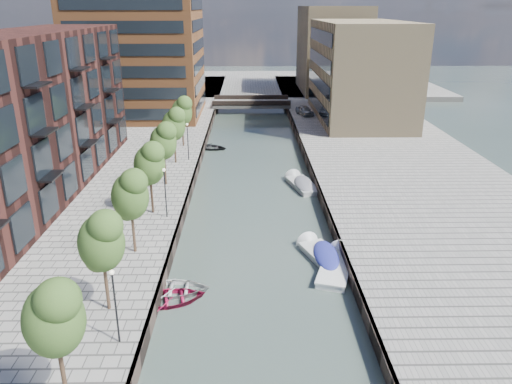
{
  "coord_description": "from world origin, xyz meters",
  "views": [
    {
      "loc": [
        -0.59,
        -13.23,
        17.04
      ],
      "look_at": [
        0.0,
        22.94,
        3.5
      ],
      "focal_mm": 35.0,
      "sensor_mm": 36.0,
      "label": 1
    }
  ],
  "objects_px": {
    "tree_4": "(163,140)",
    "motorboat_3": "(322,255)",
    "tree_0": "(53,315)",
    "motorboat_4": "(301,184)",
    "sloop_2": "(171,302)",
    "sloop_4": "(210,149)",
    "tree_1": "(101,239)",
    "tree_3": "(149,162)",
    "tree_2": "(130,193)",
    "sloop_3": "(175,292)",
    "tree_6": "(182,111)",
    "tree_5": "(174,124)",
    "car": "(305,110)",
    "bridge": "(251,103)",
    "motorboat_2": "(337,266)"
  },
  "relations": [
    {
      "from": "tree_4",
      "to": "motorboat_3",
      "type": "xyz_separation_m",
      "value": [
        13.21,
        -13.34,
        -5.08
      ]
    },
    {
      "from": "tree_0",
      "to": "motorboat_4",
      "type": "height_order",
      "value": "tree_0"
    },
    {
      "from": "sloop_2",
      "to": "sloop_4",
      "type": "relative_size",
      "value": 1.01
    },
    {
      "from": "tree_1",
      "to": "tree_3",
      "type": "height_order",
      "value": "same"
    },
    {
      "from": "tree_2",
      "to": "sloop_3",
      "type": "xyz_separation_m",
      "value": [
        3.22,
        -3.79,
        -5.31
      ]
    },
    {
      "from": "tree_3",
      "to": "tree_6",
      "type": "distance_m",
      "value": 21.0
    },
    {
      "from": "tree_3",
      "to": "tree_6",
      "type": "xyz_separation_m",
      "value": [
        0.0,
        21.0,
        0.0
      ]
    },
    {
      "from": "sloop_4",
      "to": "motorboat_4",
      "type": "xyz_separation_m",
      "value": [
        10.13,
        -14.06,
        0.23
      ]
    },
    {
      "from": "motorboat_3",
      "to": "tree_5",
      "type": "bearing_deg",
      "value": 123.0
    },
    {
      "from": "tree_0",
      "to": "sloop_3",
      "type": "height_order",
      "value": "tree_0"
    },
    {
      "from": "car",
      "to": "bridge",
      "type": "bearing_deg",
      "value": 118.17
    },
    {
      "from": "tree_2",
      "to": "motorboat_3",
      "type": "height_order",
      "value": "tree_2"
    },
    {
      "from": "sloop_2",
      "to": "sloop_4",
      "type": "bearing_deg",
      "value": -14.02
    },
    {
      "from": "sloop_4",
      "to": "motorboat_4",
      "type": "height_order",
      "value": "motorboat_4"
    },
    {
      "from": "tree_1",
      "to": "car",
      "type": "relative_size",
      "value": 1.4
    },
    {
      "from": "tree_5",
      "to": "car",
      "type": "relative_size",
      "value": 1.4
    },
    {
      "from": "tree_0",
      "to": "car",
      "type": "xyz_separation_m",
      "value": [
        16.76,
        59.87,
        -3.58
      ]
    },
    {
      "from": "tree_0",
      "to": "tree_3",
      "type": "xyz_separation_m",
      "value": [
        0.0,
        21.0,
        0.0
      ]
    },
    {
      "from": "tree_1",
      "to": "motorboat_2",
      "type": "height_order",
      "value": "tree_1"
    },
    {
      "from": "bridge",
      "to": "sloop_4",
      "type": "distance_m",
      "value": 24.68
    },
    {
      "from": "car",
      "to": "sloop_3",
      "type": "bearing_deg",
      "value": -122.51
    },
    {
      "from": "tree_6",
      "to": "motorboat_4",
      "type": "xyz_separation_m",
      "value": [
        13.23,
        -12.1,
        -5.08
      ]
    },
    {
      "from": "sloop_3",
      "to": "motorboat_3",
      "type": "bearing_deg",
      "value": -68.01
    },
    {
      "from": "tree_2",
      "to": "tree_4",
      "type": "xyz_separation_m",
      "value": [
        0.0,
        14.0,
        0.0
      ]
    },
    {
      "from": "tree_1",
      "to": "car",
      "type": "bearing_deg",
      "value": 72.42
    },
    {
      "from": "tree_1",
      "to": "sloop_2",
      "type": "bearing_deg",
      "value": 34.64
    },
    {
      "from": "bridge",
      "to": "tree_0",
      "type": "relative_size",
      "value": 2.18
    },
    {
      "from": "bridge",
      "to": "motorboat_3",
      "type": "relative_size",
      "value": 2.24
    },
    {
      "from": "tree_4",
      "to": "motorboat_3",
      "type": "relative_size",
      "value": 1.02
    },
    {
      "from": "tree_0",
      "to": "sloop_3",
      "type": "bearing_deg",
      "value": 72.5
    },
    {
      "from": "tree_4",
      "to": "sloop_3",
      "type": "xyz_separation_m",
      "value": [
        3.22,
        -17.79,
        -5.31
      ]
    },
    {
      "from": "motorboat_4",
      "to": "sloop_3",
      "type": "bearing_deg",
      "value": -116.95
    },
    {
      "from": "tree_3",
      "to": "tree_4",
      "type": "bearing_deg",
      "value": 90.0
    },
    {
      "from": "tree_3",
      "to": "tree_6",
      "type": "height_order",
      "value": "same"
    },
    {
      "from": "tree_5",
      "to": "sloop_4",
      "type": "relative_size",
      "value": 1.37
    },
    {
      "from": "tree_4",
      "to": "motorboat_2",
      "type": "xyz_separation_m",
      "value": [
        14.03,
        -14.7,
        -5.2
      ]
    },
    {
      "from": "motorboat_3",
      "to": "tree_3",
      "type": "bearing_deg",
      "value": 154.35
    },
    {
      "from": "tree_2",
      "to": "motorboat_3",
      "type": "bearing_deg",
      "value": 2.85
    },
    {
      "from": "car",
      "to": "tree_6",
      "type": "bearing_deg",
      "value": -150.42
    },
    {
      "from": "bridge",
      "to": "tree_1",
      "type": "height_order",
      "value": "tree_1"
    },
    {
      "from": "tree_5",
      "to": "motorboat_2",
      "type": "distance_m",
      "value": 26.35
    },
    {
      "from": "tree_0",
      "to": "car",
      "type": "bearing_deg",
      "value": 74.36
    },
    {
      "from": "tree_4",
      "to": "sloop_4",
      "type": "height_order",
      "value": "tree_4"
    },
    {
      "from": "motorboat_4",
      "to": "sloop_2",
      "type": "bearing_deg",
      "value": -116.02
    },
    {
      "from": "tree_2",
      "to": "sloop_2",
      "type": "distance_m",
      "value": 7.83
    },
    {
      "from": "bridge",
      "to": "sloop_3",
      "type": "distance_m",
      "value": 58.05
    },
    {
      "from": "tree_0",
      "to": "motorboat_3",
      "type": "distance_m",
      "value": 20.38
    },
    {
      "from": "tree_0",
      "to": "tree_1",
      "type": "height_order",
      "value": "same"
    },
    {
      "from": "tree_2",
      "to": "tree_4",
      "type": "distance_m",
      "value": 14.0
    },
    {
      "from": "tree_0",
      "to": "sloop_2",
      "type": "relative_size",
      "value": 1.36
    }
  ]
}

